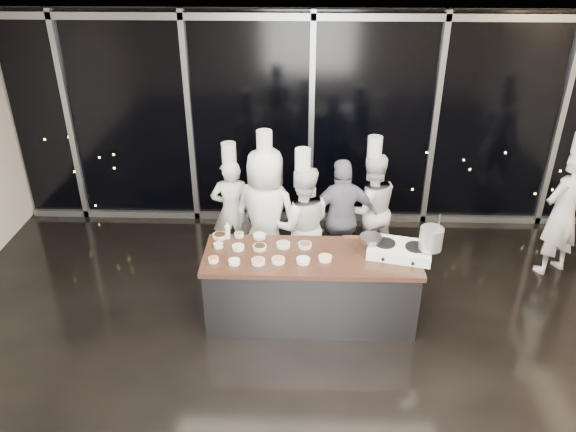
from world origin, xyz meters
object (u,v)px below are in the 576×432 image
chef_side (563,212)px  chef_far_left (232,210)px  demo_counter (311,287)px  frying_pan (370,238)px  stove (400,250)px  chef_right (370,208)px  chef_left (266,215)px  stock_pot (431,238)px  guest (342,218)px  chef_center (302,225)px

chef_side → chef_far_left: bearing=-28.6°
demo_counter → frying_pan: bearing=10.5°
chef_far_left → chef_side: (4.35, -0.15, 0.11)m
stove → chef_right: 1.32m
chef_far_left → chef_left: (0.49, -0.42, 0.14)m
stock_pot → chef_right: chef_right is taller
stock_pot → chef_side: (1.97, 1.19, -0.27)m
frying_pan → chef_far_left: bearing=159.2°
guest → chef_right: 0.49m
chef_far_left → chef_side: 4.35m
frying_pan → guest: guest is taller
frying_pan → chef_center: 1.08m
chef_left → chef_center: bearing=-165.3°
demo_counter → chef_left: size_ratio=1.19×
demo_counter → stock_pot: stock_pot is taller
chef_right → frying_pan: bearing=69.9°
chef_side → stove: bearing=-0.7°
chef_center → guest: chef_center is taller
frying_pan → chef_far_left: 2.11m
demo_counter → guest: (0.41, 1.04, 0.36)m
chef_center → chef_side: 3.41m
stock_pot → chef_side: size_ratio=0.13×
stove → chef_left: 1.79m
chef_left → demo_counter: bearing=144.2°
stove → frying_pan: (-0.33, 0.09, 0.10)m
guest → chef_side: size_ratio=0.82×
stove → guest: 1.18m
stock_pot → guest: guest is taller
stock_pot → chef_far_left: 2.76m
chef_center → chef_side: bearing=-179.5°
demo_counter → chef_right: 1.59m
chef_far_left → chef_right: bearing=176.0°
chef_far_left → chef_right: size_ratio=0.95×
chef_side → stock_pot: bearing=4.5°
frying_pan → stock_pot: bearing=-1.4°
frying_pan → chef_left: chef_left is taller
stock_pot → chef_left: bearing=154.0°
demo_counter → frying_pan: frying_pan is taller
stove → chef_far_left: size_ratio=0.45×
chef_center → guest: (0.52, 0.21, -0.01)m
chef_far_left → chef_right: 1.87m
frying_pan → chef_left: size_ratio=0.23×
frying_pan → chef_center: bearing=151.1°
guest → demo_counter: bearing=57.5°
stock_pot → chef_left: chef_left is taller
demo_counter → chef_side: (3.28, 1.14, 0.44)m
chef_left → chef_right: chef_left is taller
stove → chef_far_left: 2.43m
stock_pot → chef_center: 1.71m
stove → frying_pan: size_ratio=1.67×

